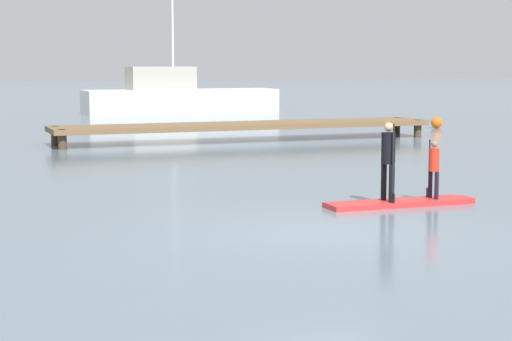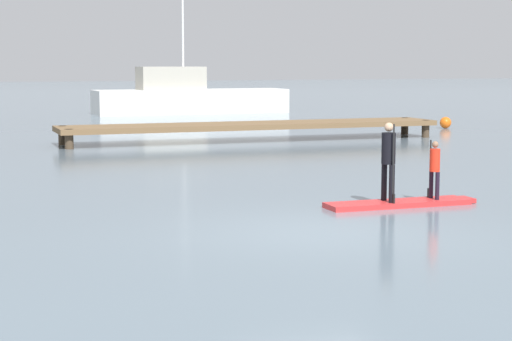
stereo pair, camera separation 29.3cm
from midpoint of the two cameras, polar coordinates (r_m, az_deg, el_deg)
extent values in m
plane|color=slate|center=(14.51, 3.64, -3.92)|extent=(240.00, 240.00, 0.00)
cube|color=red|center=(17.21, 8.65, -2.10)|extent=(2.90, 0.69, 0.10)
cube|color=red|center=(17.97, 12.84, -1.81)|extent=(0.25, 0.46, 0.09)
cylinder|color=black|center=(17.19, 7.79, -0.70)|extent=(0.11, 0.11, 0.72)
cylinder|color=black|center=(16.91, 8.28, -0.84)|extent=(0.11, 0.11, 0.72)
cylinder|color=black|center=(16.97, 8.07, 1.44)|extent=(0.27, 0.27, 0.60)
sphere|color=tan|center=(16.94, 8.09, 2.81)|extent=(0.17, 0.17, 0.17)
cylinder|color=black|center=(16.82, 8.38, 0.45)|extent=(0.03, 0.03, 1.50)
cube|color=black|center=(16.91, 8.34, -1.77)|extent=(0.03, 0.14, 0.18)
cylinder|color=black|center=(17.65, 10.75, -0.86)|extent=(0.08, 0.08, 0.54)
cylinder|color=black|center=(17.46, 11.14, -0.96)|extent=(0.08, 0.08, 0.54)
cylinder|color=red|center=(17.50, 10.98, 0.68)|extent=(0.20, 0.20, 0.44)
sphere|color=#8C664C|center=(17.47, 11.00, 1.68)|extent=(0.13, 0.13, 0.13)
cylinder|color=black|center=(17.66, 10.68, 0.13)|extent=(0.03, 0.03, 1.14)
cube|color=black|center=(17.72, 10.65, -1.42)|extent=(0.03, 0.14, 0.18)
cube|color=silver|center=(48.46, -5.04, 4.48)|extent=(10.63, 2.79, 1.29)
cube|color=#B2AD9E|center=(48.10, -6.36, 5.96)|extent=(3.54, 1.90, 1.24)
cylinder|color=silver|center=(48.40, -5.62, 10.89)|extent=(0.12, 0.12, 7.05)
cube|color=brown|center=(31.08, -0.94, 2.93)|extent=(13.64, 2.15, 0.18)
cylinder|color=#473828|center=(28.76, -12.72, 1.98)|extent=(0.28, 0.28, 0.64)
cylinder|color=#473828|center=(30.29, -13.14, 2.21)|extent=(0.28, 0.28, 0.64)
cylinder|color=#473828|center=(33.21, 10.17, 2.69)|extent=(0.28, 0.28, 0.64)
cylinder|color=#473828|center=(34.55, 8.85, 2.88)|extent=(0.28, 0.28, 0.64)
sphere|color=orange|center=(37.99, 11.39, 3.07)|extent=(0.48, 0.48, 0.48)
camera|label=1|loc=(0.15, -90.50, -0.06)|focal=61.81mm
camera|label=2|loc=(0.15, 89.50, 0.06)|focal=61.81mm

